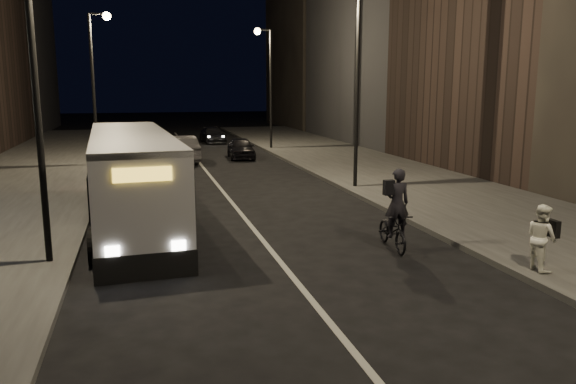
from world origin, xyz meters
TOP-DOWN VIEW (x-y plane):
  - ground at (0.00, 0.00)m, footprint 180.00×180.00m
  - sidewalk_right at (8.50, 14.00)m, footprint 7.00×70.00m
  - sidewalk_left at (-8.50, 14.00)m, footprint 7.00×70.00m
  - streetlight_right_mid at (5.33, 12.00)m, footprint 1.20×0.44m
  - streetlight_right_far at (5.33, 28.00)m, footprint 1.20×0.44m
  - streetlight_left_near at (-5.33, 4.00)m, footprint 1.20×0.44m
  - streetlight_left_far at (-5.33, 22.00)m, footprint 1.20×0.44m
  - city_bus at (-3.60, 7.82)m, footprint 3.08×11.13m
  - cyclist_on_bicycle at (3.26, 3.23)m, footprint 0.84×2.01m
  - pedestrian_woman at (5.60, 0.32)m, footprint 0.61×0.77m
  - car_near at (2.72, 23.91)m, footprint 1.76×3.85m
  - car_mid at (-1.08, 23.06)m, footprint 2.09×4.89m
  - car_far at (2.31, 34.31)m, footprint 1.92×4.19m

SIDE VIEW (x-z plane):
  - ground at x=0.00m, z-range 0.00..0.00m
  - sidewalk_right at x=8.50m, z-range 0.00..0.16m
  - sidewalk_left at x=-8.50m, z-range 0.00..0.16m
  - car_far at x=2.31m, z-range 0.00..1.19m
  - car_near at x=2.72m, z-range 0.00..1.28m
  - cyclist_on_bicycle at x=3.26m, z-range -0.38..1.88m
  - car_mid at x=-1.08m, z-range 0.00..1.57m
  - pedestrian_woman at x=5.60m, z-range 0.16..1.73m
  - city_bus at x=-3.60m, z-range 0.13..3.10m
  - streetlight_right_mid at x=5.33m, z-range 1.30..9.42m
  - streetlight_right_far at x=5.33m, z-range 1.30..9.42m
  - streetlight_left_near at x=-5.33m, z-range 1.30..9.42m
  - streetlight_left_far at x=-5.33m, z-range 1.30..9.42m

